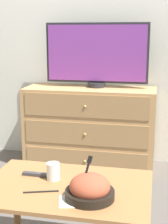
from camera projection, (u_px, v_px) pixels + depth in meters
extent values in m
plane|color=#56514C|center=(100.00, 157.00, 3.55)|extent=(12.00, 12.00, 0.00)
cube|color=silver|center=(102.00, 28.00, 3.28)|extent=(12.00, 0.05, 2.60)
cube|color=tan|center=(90.00, 128.00, 3.24)|extent=(1.20, 0.43, 0.76)
cube|color=#A1794C|center=(85.00, 161.00, 3.09)|extent=(1.11, 0.01, 0.20)
sphere|color=tan|center=(85.00, 161.00, 3.08)|extent=(0.02, 0.02, 0.02)
cube|color=#A1794C|center=(85.00, 134.00, 3.03)|extent=(1.11, 0.01, 0.20)
sphere|color=tan|center=(85.00, 134.00, 3.03)|extent=(0.02, 0.02, 0.02)
cube|color=#A1794C|center=(85.00, 106.00, 2.97)|extent=(1.11, 0.01, 0.20)
sphere|color=tan|center=(85.00, 106.00, 2.97)|extent=(0.02, 0.02, 0.02)
cylinder|color=#232328|center=(96.00, 85.00, 3.20)|extent=(0.16, 0.16, 0.04)
cube|color=#232328|center=(97.00, 53.00, 3.14)|extent=(0.95, 0.04, 0.54)
cube|color=#7A3893|center=(96.00, 53.00, 3.12)|extent=(0.91, 0.01, 0.50)
cube|color=#9E6B3D|center=(67.00, 187.00, 1.77)|extent=(0.87, 0.59, 0.02)
cylinder|color=brown|center=(16.00, 200.00, 2.15)|extent=(0.04, 0.04, 0.47)
cylinder|color=brown|center=(144.00, 213.00, 1.99)|extent=(0.04, 0.04, 0.47)
cylinder|color=black|center=(90.00, 194.00, 1.63)|extent=(0.24, 0.24, 0.04)
ellipsoid|color=#AD4C33|center=(90.00, 186.00, 1.62)|extent=(0.19, 0.19, 0.12)
cube|color=black|center=(85.00, 177.00, 1.63)|extent=(0.05, 0.07, 0.16)
cube|color=black|center=(90.00, 160.00, 1.64)|extent=(0.03, 0.03, 0.03)
cylinder|color=beige|center=(53.00, 174.00, 1.84)|extent=(0.06, 0.06, 0.06)
cylinder|color=white|center=(53.00, 171.00, 1.84)|extent=(0.07, 0.07, 0.09)
cube|color=silver|center=(72.00, 201.00, 1.60)|extent=(0.15, 0.15, 0.00)
cube|color=black|center=(41.00, 192.00, 1.70)|extent=(0.17, 0.06, 0.01)
cube|color=#38383D|center=(36.00, 174.00, 1.89)|extent=(0.16, 0.03, 0.02)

